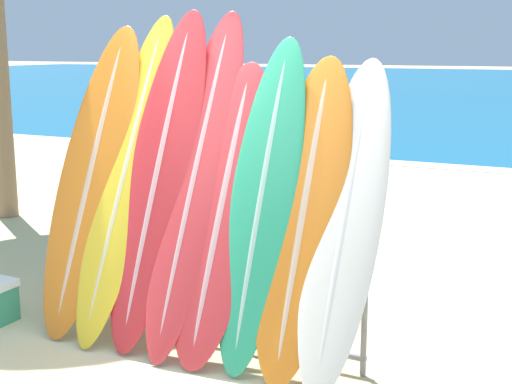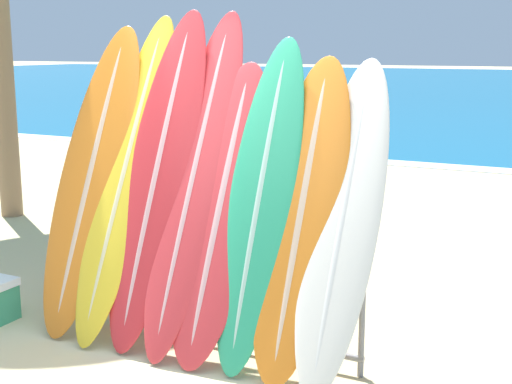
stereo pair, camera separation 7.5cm
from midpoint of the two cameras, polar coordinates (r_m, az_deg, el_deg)
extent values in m
cube|color=white|center=(13.17, 14.95, 1.97)|extent=(120.00, 0.60, 0.01)
cylinder|color=slate|center=(5.74, -14.48, -5.32)|extent=(0.04, 0.04, 0.95)
cylinder|color=slate|center=(4.65, 8.24, -9.08)|extent=(0.04, 0.04, 0.95)
cylinder|color=slate|center=(4.97, -4.45, -2.18)|extent=(2.36, 0.04, 0.04)
cylinder|color=slate|center=(5.22, -4.31, -10.84)|extent=(2.36, 0.04, 0.04)
ellipsoid|color=orange|center=(5.55, -13.36, 1.24)|extent=(0.59, 1.09, 2.28)
ellipsoid|color=beige|center=(5.55, -13.36, 1.24)|extent=(0.11, 1.06, 2.20)
ellipsoid|color=yellow|center=(5.38, -10.68, 1.47)|extent=(0.49, 1.23, 2.36)
ellipsoid|color=beige|center=(5.38, -10.68, 1.47)|extent=(0.09, 1.20, 2.27)
ellipsoid|color=red|center=(5.20, -8.15, 1.41)|extent=(0.54, 1.13, 2.40)
ellipsoid|color=#D19A9C|center=(5.20, -8.15, 1.41)|extent=(0.10, 1.10, 2.31)
ellipsoid|color=red|center=(5.05, -5.24, 1.11)|extent=(0.49, 1.22, 2.39)
ellipsoid|color=#D59E9F|center=(5.05, -5.24, 1.11)|extent=(0.09, 1.18, 2.30)
ellipsoid|color=red|center=(4.89, -3.16, -1.43)|extent=(0.59, 0.99, 2.01)
ellipsoid|color=#D59E9F|center=(4.89, -3.16, -1.43)|extent=(0.11, 0.96, 1.94)
ellipsoid|color=#289E70|center=(4.76, 0.06, -0.69)|extent=(0.48, 0.97, 2.19)
ellipsoid|color=#9AC3B3|center=(4.76, 0.06, -0.69)|extent=(0.09, 0.94, 2.11)
ellipsoid|color=orange|center=(4.64, 3.39, -1.86)|extent=(0.56, 0.96, 2.06)
ellipsoid|color=beige|center=(4.64, 3.39, -1.86)|extent=(0.10, 0.93, 1.98)
ellipsoid|color=silver|center=(4.55, 6.68, -2.28)|extent=(0.48, 1.05, 2.04)
ellipsoid|color=silver|center=(4.55, 6.68, -2.28)|extent=(0.09, 1.02, 1.97)
cylinder|color=beige|center=(8.16, -5.62, -0.55)|extent=(0.11, 0.11, 0.81)
cylinder|color=beige|center=(8.26, -4.63, -0.38)|extent=(0.11, 0.11, 0.81)
cube|color=#CC4C3D|center=(8.15, -5.16, 1.48)|extent=(0.22, 0.27, 0.24)
cube|color=#3370BC|center=(8.09, -5.22, 4.53)|extent=(0.24, 0.29, 0.63)
sphere|color=beige|center=(8.05, -5.28, 7.82)|extent=(0.23, 0.23, 0.23)
cylinder|color=#846047|center=(11.11, -1.21, 2.52)|extent=(0.10, 0.10, 0.73)
cylinder|color=#846047|center=(11.23, -1.73, 2.62)|extent=(0.10, 0.10, 0.73)
cube|color=#282D38|center=(11.14, -1.48, 3.87)|extent=(0.24, 0.20, 0.22)
cube|color=gold|center=(11.09, -1.49, 5.89)|extent=(0.26, 0.22, 0.57)
sphere|color=#846047|center=(11.06, -1.50, 8.05)|extent=(0.21, 0.21, 0.21)
camera|label=1|loc=(0.04, -90.38, -0.08)|focal=50.00mm
camera|label=2|loc=(0.04, 89.62, 0.08)|focal=50.00mm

